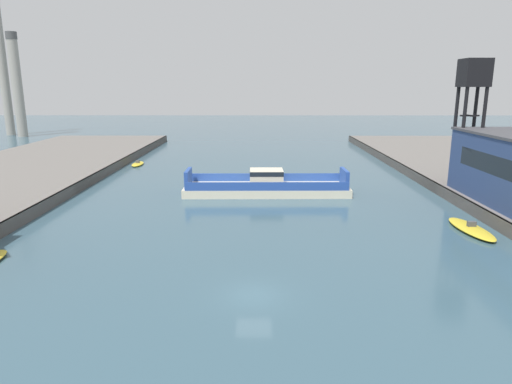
# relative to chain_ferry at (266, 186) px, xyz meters

# --- Properties ---
(ground_plane) EXTENTS (400.00, 400.00, 0.00)m
(ground_plane) POSITION_rel_chain_ferry_xyz_m (-1.34, -30.16, -1.02)
(ground_plane) COLOR #385666
(chain_ferry) EXTENTS (22.00, 6.38, 3.30)m
(chain_ferry) POSITION_rel_chain_ferry_xyz_m (0.00, 0.00, 0.00)
(chain_ferry) COLOR beige
(chain_ferry) RESTS_ON ground
(moored_boat_near_left) EXTENTS (2.97, 7.91, 1.04)m
(moored_boat_near_left) POSITION_rel_chain_ferry_xyz_m (20.14, -16.05, -0.74)
(moored_boat_near_left) COLOR yellow
(moored_boat_near_left) RESTS_ON ground
(moored_boat_near_right) EXTENTS (2.02, 5.43, 0.91)m
(moored_boat_near_right) POSITION_rel_chain_ferry_xyz_m (-23.33, 22.40, -0.81)
(moored_boat_near_right) COLOR yellow
(moored_boat_near_right) RESTS_ON ground
(crane_tower) EXTENTS (3.14, 3.14, 16.00)m
(crane_tower) POSITION_rel_chain_ferry_xyz_m (25.66, -1.28, 12.86)
(crane_tower) COLOR black
(crane_tower) RESTS_ON quay_right
(smokestack_distant_a) EXTENTS (2.95, 2.95, 28.83)m
(smokestack_distant_a) POSITION_rel_chain_ferry_xyz_m (-69.31, 70.42, 14.40)
(smokestack_distant_a) COLOR #9E998E
(smokestack_distant_a) RESTS_ON ground
(smokestack_distant_b) EXTENTS (2.66, 2.66, 39.26)m
(smokestack_distant_b) POSITION_rel_chain_ferry_xyz_m (-75.07, 74.67, 19.65)
(smokestack_distant_b) COLOR #9E998E
(smokestack_distant_b) RESTS_ON ground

